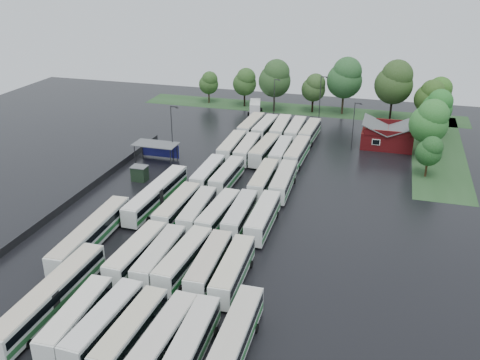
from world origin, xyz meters
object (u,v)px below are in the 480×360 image
(artic_bus_east, at_px, (229,353))
(brick_building, at_px, (387,137))
(artic_bus_west_a, at_px, (51,296))
(minibus, at_px, (255,107))

(artic_bus_east, bearing_deg, brick_building, 79.00)
(artic_bus_west_a, bearing_deg, brick_building, 63.49)
(artic_bus_east, bearing_deg, minibus, 101.96)
(brick_building, distance_m, artic_bus_east, 70.17)
(artic_bus_west_a, distance_m, artic_bus_east, 21.49)
(artic_bus_east, relative_size, minibus, 2.60)
(brick_building, distance_m, artic_bus_west_a, 73.90)
(brick_building, relative_size, artic_bus_west_a, 0.54)
(artic_bus_east, bearing_deg, artic_bus_west_a, 170.45)
(brick_building, xyz_separation_m, minibus, (-31.78, 15.59, -0.25))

